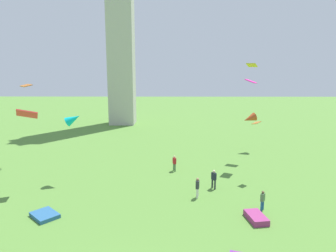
{
  "coord_description": "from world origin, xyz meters",
  "views": [
    {
      "loc": [
        2.92,
        -12.05,
        10.67
      ],
      "look_at": [
        2.67,
        14.9,
        5.79
      ],
      "focal_mm": 31.83,
      "sensor_mm": 36.0,
      "label": 1
    }
  ],
  "objects_px": {
    "kite_flying_4": "(252,65)",
    "person_3": "(263,199)",
    "kite_bundle_2": "(45,215)",
    "kite_flying_3": "(26,85)",
    "person_0": "(174,162)",
    "person_4": "(197,187)",
    "kite_flying_0": "(256,123)",
    "kite_flying_2": "(249,119)",
    "monument_obelisk": "(120,5)",
    "person_2": "(214,178)",
    "kite_flying_1": "(251,81)",
    "kite_flying_6": "(27,114)",
    "kite_flying_5": "(73,119)",
    "kite_bundle_0": "(256,217)"
  },
  "relations": [
    {
      "from": "person_0",
      "to": "kite_flying_4",
      "type": "distance_m",
      "value": 13.9
    },
    {
      "from": "kite_flying_0",
      "to": "kite_bundle_2",
      "type": "xyz_separation_m",
      "value": [
        -17.87,
        -8.41,
        -5.61
      ]
    },
    {
      "from": "person_4",
      "to": "kite_flying_1",
      "type": "relative_size",
      "value": 1.1
    },
    {
      "from": "kite_flying_2",
      "to": "kite_flying_4",
      "type": "height_order",
      "value": "kite_flying_4"
    },
    {
      "from": "kite_flying_4",
      "to": "kite_bundle_2",
      "type": "height_order",
      "value": "kite_flying_4"
    },
    {
      "from": "person_4",
      "to": "kite_flying_0",
      "type": "height_order",
      "value": "kite_flying_0"
    },
    {
      "from": "kite_flying_4",
      "to": "kite_bundle_2",
      "type": "bearing_deg",
      "value": 152.78
    },
    {
      "from": "kite_flying_1",
      "to": "kite_bundle_0",
      "type": "distance_m",
      "value": 19.35
    },
    {
      "from": "person_3",
      "to": "kite_bundle_2",
      "type": "bearing_deg",
      "value": -48.51
    },
    {
      "from": "person_0",
      "to": "person_4",
      "type": "distance_m",
      "value": 7.29
    },
    {
      "from": "person_0",
      "to": "kite_flying_4",
      "type": "bearing_deg",
      "value": -94.57
    },
    {
      "from": "kite_flying_4",
      "to": "person_3",
      "type": "bearing_deg",
      "value": -162.21
    },
    {
      "from": "monument_obelisk",
      "to": "kite_flying_1",
      "type": "bearing_deg",
      "value": -51.6
    },
    {
      "from": "kite_flying_5",
      "to": "kite_bundle_0",
      "type": "distance_m",
      "value": 18.82
    },
    {
      "from": "monument_obelisk",
      "to": "kite_bundle_0",
      "type": "height_order",
      "value": "monument_obelisk"
    },
    {
      "from": "person_4",
      "to": "kite_flying_3",
      "type": "bearing_deg",
      "value": 73.52
    },
    {
      "from": "monument_obelisk",
      "to": "kite_flying_2",
      "type": "relative_size",
      "value": 22.19
    },
    {
      "from": "person_3",
      "to": "kite_flying_1",
      "type": "xyz_separation_m",
      "value": [
        2.61,
        14.95,
        8.68
      ]
    },
    {
      "from": "person_4",
      "to": "kite_flying_4",
      "type": "height_order",
      "value": "kite_flying_4"
    },
    {
      "from": "kite_bundle_0",
      "to": "kite_flying_0",
      "type": "bearing_deg",
      "value": 75.93
    },
    {
      "from": "person_2",
      "to": "monument_obelisk",
      "type": "bearing_deg",
      "value": 171.04
    },
    {
      "from": "person_2",
      "to": "kite_flying_3",
      "type": "distance_m",
      "value": 24.18
    },
    {
      "from": "person_4",
      "to": "person_2",
      "type": "bearing_deg",
      "value": -26.4
    },
    {
      "from": "person_2",
      "to": "kite_flying_0",
      "type": "relative_size",
      "value": 1.68
    },
    {
      "from": "person_2",
      "to": "kite_flying_5",
      "type": "distance_m",
      "value": 14.65
    },
    {
      "from": "kite_bundle_0",
      "to": "kite_bundle_2",
      "type": "bearing_deg",
      "value": 178.64
    },
    {
      "from": "kite_flying_1",
      "to": "kite_flying_5",
      "type": "relative_size",
      "value": 0.95
    },
    {
      "from": "kite_flying_2",
      "to": "kite_flying_3",
      "type": "distance_m",
      "value": 28.51
    },
    {
      "from": "person_0",
      "to": "person_4",
      "type": "height_order",
      "value": "person_4"
    },
    {
      "from": "kite_flying_0",
      "to": "person_2",
      "type": "bearing_deg",
      "value": -12.75
    },
    {
      "from": "kite_flying_6",
      "to": "kite_bundle_2",
      "type": "bearing_deg",
      "value": -77.96
    },
    {
      "from": "person_0",
      "to": "kite_flying_2",
      "type": "bearing_deg",
      "value": -72.47
    },
    {
      "from": "person_2",
      "to": "kite_flying_4",
      "type": "height_order",
      "value": "kite_flying_4"
    },
    {
      "from": "person_0",
      "to": "kite_bundle_2",
      "type": "relative_size",
      "value": 0.84
    },
    {
      "from": "monument_obelisk",
      "to": "person_4",
      "type": "xyz_separation_m",
      "value": [
        12.37,
        -37.65,
        -22.75
      ]
    },
    {
      "from": "person_4",
      "to": "kite_flying_1",
      "type": "xyz_separation_m",
      "value": [
        7.48,
        12.61,
        8.57
      ]
    },
    {
      "from": "person_4",
      "to": "kite_flying_0",
      "type": "relative_size",
      "value": 1.67
    },
    {
      "from": "kite_flying_3",
      "to": "kite_flying_4",
      "type": "distance_m",
      "value": 26.23
    },
    {
      "from": "person_0",
      "to": "person_2",
      "type": "relative_size",
      "value": 0.96
    },
    {
      "from": "person_3",
      "to": "kite_flying_0",
      "type": "bearing_deg",
      "value": -152.93
    },
    {
      "from": "kite_flying_2",
      "to": "kite_bundle_2",
      "type": "xyz_separation_m",
      "value": [
        -20.1,
        -19.36,
        -4.33
      ]
    },
    {
      "from": "monument_obelisk",
      "to": "kite_flying_4",
      "type": "relative_size",
      "value": 27.23
    },
    {
      "from": "monument_obelisk",
      "to": "kite_flying_3",
      "type": "xyz_separation_m",
      "value": [
        -6.95,
        -26.78,
        -14.63
      ]
    },
    {
      "from": "person_2",
      "to": "kite_bundle_2",
      "type": "height_order",
      "value": "person_2"
    },
    {
      "from": "kite_flying_3",
      "to": "kite_bundle_2",
      "type": "height_order",
      "value": "kite_flying_3"
    },
    {
      "from": "kite_flying_1",
      "to": "kite_flying_3",
      "type": "height_order",
      "value": "kite_flying_1"
    },
    {
      "from": "person_2",
      "to": "kite_flying_6",
      "type": "relative_size",
      "value": 0.87
    },
    {
      "from": "kite_flying_1",
      "to": "kite_bundle_0",
      "type": "relative_size",
      "value": 0.79
    },
    {
      "from": "kite_bundle_2",
      "to": "kite_flying_3",
      "type": "bearing_deg",
      "value": 117.71
    },
    {
      "from": "kite_bundle_2",
      "to": "monument_obelisk",
      "type": "bearing_deg",
      "value": 90.9
    }
  ]
}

